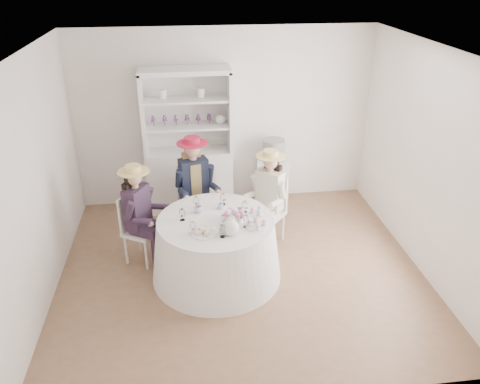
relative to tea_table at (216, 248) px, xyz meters
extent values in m
plane|color=brown|center=(0.31, 0.08, -0.40)|extent=(4.50, 4.50, 0.00)
plane|color=white|center=(0.31, 0.08, 2.30)|extent=(4.50, 4.50, 0.00)
plane|color=silver|center=(0.31, 2.08, 0.95)|extent=(4.50, 0.00, 4.50)
plane|color=silver|center=(0.31, -1.92, 0.95)|extent=(4.50, 0.00, 4.50)
plane|color=silver|center=(-1.94, 0.08, 0.95)|extent=(0.00, 4.50, 4.50)
plane|color=silver|center=(2.56, 0.08, 0.95)|extent=(0.00, 4.50, 4.50)
cone|color=white|center=(0.00, 0.00, -0.01)|extent=(1.58, 1.58, 0.78)
cylinder|color=white|center=(0.00, 0.00, 0.39)|extent=(1.38, 1.38, 0.02)
cube|color=silver|center=(-0.26, 1.83, 0.09)|extent=(1.37, 0.87, 0.96)
cube|color=silver|center=(-0.26, 2.04, 1.16)|extent=(1.23, 0.46, 1.18)
cube|color=silver|center=(-0.26, 1.83, 1.75)|extent=(1.37, 0.87, 0.06)
cube|color=silver|center=(-0.88, 1.83, 1.16)|extent=(0.20, 0.47, 1.18)
cube|color=silver|center=(0.36, 1.83, 1.16)|extent=(0.20, 0.47, 1.18)
cube|color=silver|center=(-0.26, 1.83, 0.94)|extent=(1.27, 0.80, 0.03)
cube|color=silver|center=(-0.26, 1.83, 1.34)|extent=(1.27, 0.80, 0.03)
sphere|color=white|center=(0.23, 1.83, 1.03)|extent=(0.15, 0.15, 0.15)
cube|color=silver|center=(1.03, 1.76, -0.02)|extent=(0.56, 0.56, 0.75)
cylinder|color=black|center=(1.03, 1.76, 0.53)|extent=(0.38, 0.38, 0.33)
cube|color=silver|center=(-0.92, 0.44, 0.03)|extent=(0.52, 0.52, 0.04)
cylinder|color=silver|center=(-0.87, 0.23, -0.19)|extent=(0.03, 0.03, 0.42)
cylinder|color=silver|center=(-0.71, 0.50, -0.19)|extent=(0.03, 0.03, 0.42)
cylinder|color=silver|center=(-1.13, 0.39, -0.19)|extent=(0.03, 0.03, 0.42)
cylinder|color=silver|center=(-0.97, 0.65, -0.19)|extent=(0.03, 0.03, 0.42)
cube|color=silver|center=(-1.07, 0.53, 0.29)|extent=(0.21, 0.33, 0.48)
cube|color=black|center=(-0.94, 0.45, 0.38)|extent=(0.34, 0.39, 0.55)
cube|color=black|center=(-0.87, 0.31, 0.11)|extent=(0.34, 0.27, 0.11)
cylinder|color=black|center=(-0.75, 0.24, -0.18)|extent=(0.10, 0.10, 0.44)
cylinder|color=black|center=(-1.01, 0.26, 0.45)|extent=(0.19, 0.16, 0.26)
cube|color=black|center=(-0.78, 0.46, 0.11)|extent=(0.34, 0.27, 0.11)
cylinder|color=black|center=(-0.66, 0.39, -0.18)|extent=(0.10, 0.10, 0.44)
cylinder|color=black|center=(-0.80, 0.60, 0.45)|extent=(0.19, 0.16, 0.26)
cylinder|color=#D8A889|center=(-0.94, 0.45, 0.68)|extent=(0.09, 0.09, 0.08)
sphere|color=#D8A889|center=(-0.94, 0.45, 0.78)|extent=(0.18, 0.18, 0.18)
sphere|color=black|center=(-0.97, 0.47, 0.77)|extent=(0.18, 0.18, 0.18)
cube|color=black|center=(-1.00, 0.49, 0.55)|extent=(0.18, 0.24, 0.36)
cylinder|color=#DCC46B|center=(-0.94, 0.45, 0.87)|extent=(0.38, 0.38, 0.01)
cylinder|color=#DCC46B|center=(-0.94, 0.45, 0.91)|extent=(0.19, 0.19, 0.08)
cube|color=silver|center=(-0.21, 1.00, 0.07)|extent=(0.51, 0.51, 0.04)
cylinder|color=silver|center=(-0.32, 0.80, -0.17)|extent=(0.04, 0.04, 0.46)
cylinder|color=silver|center=(0.00, 0.89, -0.17)|extent=(0.04, 0.04, 0.46)
cylinder|color=silver|center=(-0.41, 1.12, -0.17)|extent=(0.04, 0.04, 0.46)
cylinder|color=silver|center=(-0.09, 1.21, -0.17)|extent=(0.04, 0.04, 0.46)
cube|color=silver|center=(-0.26, 1.18, 0.35)|extent=(0.39, 0.14, 0.52)
cube|color=#181E30|center=(-0.21, 1.02, 0.45)|extent=(0.41, 0.30, 0.60)
cube|color=tan|center=(-0.21, 1.02, 0.45)|extent=(0.20, 0.26, 0.52)
cube|color=#181E30|center=(-0.26, 0.86, 0.15)|extent=(0.22, 0.38, 0.12)
cylinder|color=#181E30|center=(-0.22, 0.72, -0.16)|extent=(0.10, 0.10, 0.48)
cylinder|color=#181E30|center=(-0.41, 0.92, 0.53)|extent=(0.14, 0.20, 0.28)
cube|color=#181E30|center=(-0.08, 0.91, 0.15)|extent=(0.22, 0.38, 0.12)
cylinder|color=#181E30|center=(-0.05, 0.77, -0.16)|extent=(0.10, 0.10, 0.48)
cylinder|color=#181E30|center=(0.00, 1.04, 0.53)|extent=(0.14, 0.20, 0.28)
cylinder|color=#D8A889|center=(-0.21, 1.02, 0.77)|extent=(0.09, 0.09, 0.08)
sphere|color=#D8A889|center=(-0.21, 1.02, 0.89)|extent=(0.20, 0.20, 0.20)
sphere|color=tan|center=(-0.23, 1.07, 0.87)|extent=(0.20, 0.20, 0.20)
cube|color=tan|center=(-0.24, 1.10, 0.63)|extent=(0.26, 0.15, 0.39)
cylinder|color=#B51B3A|center=(-0.21, 1.02, 0.98)|extent=(0.41, 0.41, 0.01)
cylinder|color=#B51B3A|center=(-0.21, 1.02, 1.02)|extent=(0.21, 0.21, 0.08)
cube|color=silver|center=(0.76, 0.68, 0.04)|extent=(0.54, 0.54, 0.04)
cylinder|color=silver|center=(0.54, 0.67, -0.18)|extent=(0.03, 0.03, 0.42)
cylinder|color=silver|center=(0.78, 0.47, -0.18)|extent=(0.03, 0.03, 0.42)
cylinder|color=silver|center=(0.74, 0.90, -0.18)|extent=(0.03, 0.03, 0.42)
cylinder|color=silver|center=(0.98, 0.70, -0.18)|extent=(0.03, 0.03, 0.42)
cube|color=silver|center=(0.87, 0.81, 0.30)|extent=(0.30, 0.26, 0.48)
cube|color=beige|center=(0.77, 0.70, 0.39)|extent=(0.39, 0.37, 0.56)
cube|color=beige|center=(0.62, 0.65, 0.11)|extent=(0.31, 0.33, 0.12)
cylinder|color=beige|center=(0.53, 0.55, -0.17)|extent=(0.10, 0.10, 0.44)
cylinder|color=beige|center=(0.60, 0.80, 0.46)|extent=(0.17, 0.18, 0.26)
cube|color=beige|center=(0.75, 0.54, 0.11)|extent=(0.31, 0.33, 0.12)
cylinder|color=beige|center=(0.66, 0.44, -0.17)|extent=(0.10, 0.10, 0.44)
cylinder|color=beige|center=(0.90, 0.54, 0.46)|extent=(0.17, 0.18, 0.26)
cylinder|color=#D8A889|center=(0.77, 0.70, 0.69)|extent=(0.09, 0.09, 0.08)
sphere|color=#D8A889|center=(0.77, 0.70, 0.79)|extent=(0.18, 0.18, 0.18)
sphere|color=black|center=(0.80, 0.73, 0.78)|extent=(0.18, 0.18, 0.18)
cube|color=black|center=(0.82, 0.76, 0.55)|extent=(0.22, 0.21, 0.36)
cylinder|color=#DCC46B|center=(0.77, 0.70, 0.88)|extent=(0.38, 0.38, 0.01)
cylinder|color=#DCC46B|center=(0.77, 0.70, 0.92)|extent=(0.19, 0.19, 0.08)
cube|color=silver|center=(-0.06, 1.54, 0.00)|extent=(0.36, 0.36, 0.04)
cylinder|color=silver|center=(0.08, 1.69, -0.20)|extent=(0.03, 0.03, 0.39)
cylinder|color=silver|center=(-0.20, 1.68, -0.20)|extent=(0.03, 0.03, 0.39)
cylinder|color=silver|center=(0.09, 1.40, -0.20)|extent=(0.03, 0.03, 0.39)
cylinder|color=silver|center=(-0.19, 1.40, -0.20)|extent=(0.03, 0.03, 0.39)
cube|color=silver|center=(-0.05, 1.38, 0.24)|extent=(0.34, 0.04, 0.44)
imported|color=white|center=(-0.20, 0.20, 0.44)|extent=(0.10, 0.10, 0.07)
imported|color=white|center=(0.08, 0.27, 0.43)|extent=(0.07, 0.07, 0.06)
imported|color=white|center=(0.30, 0.10, 0.43)|extent=(0.11, 0.11, 0.07)
imported|color=white|center=(0.22, -0.03, 0.43)|extent=(0.31, 0.31, 0.06)
sphere|color=pink|center=(0.26, -0.08, 0.49)|extent=(0.07, 0.07, 0.07)
sphere|color=white|center=(0.23, -0.03, 0.49)|extent=(0.07, 0.07, 0.07)
sphere|color=pink|center=(0.18, -0.02, 0.49)|extent=(0.07, 0.07, 0.07)
sphere|color=white|center=(0.14, -0.05, 0.49)|extent=(0.07, 0.07, 0.07)
sphere|color=pink|center=(0.14, -0.10, 0.49)|extent=(0.07, 0.07, 0.07)
sphere|color=white|center=(0.18, -0.14, 0.49)|extent=(0.07, 0.07, 0.07)
sphere|color=pink|center=(0.23, -0.13, 0.49)|extent=(0.07, 0.07, 0.07)
sphere|color=white|center=(0.14, -0.33, 0.49)|extent=(0.19, 0.19, 0.19)
cylinder|color=white|center=(0.26, -0.33, 0.50)|extent=(0.11, 0.03, 0.09)
cylinder|color=white|center=(0.14, -0.33, 0.58)|extent=(0.04, 0.04, 0.02)
cylinder|color=white|center=(-0.15, -0.30, 0.41)|extent=(0.29, 0.29, 0.01)
cube|color=beige|center=(-0.21, -0.32, 0.43)|extent=(0.07, 0.04, 0.03)
cube|color=beige|center=(-0.15, -0.30, 0.45)|extent=(0.08, 0.06, 0.03)
cube|color=beige|center=(-0.10, -0.28, 0.43)|extent=(0.08, 0.07, 0.03)
cube|color=beige|center=(-0.17, -0.25, 0.45)|extent=(0.08, 0.08, 0.03)
cube|color=beige|center=(-0.12, -0.34, 0.43)|extent=(0.07, 0.08, 0.03)
cylinder|color=white|center=(0.46, -0.22, 0.41)|extent=(0.26, 0.26, 0.01)
cylinder|color=white|center=(0.46, -0.22, 0.49)|extent=(0.02, 0.02, 0.17)
cylinder|color=white|center=(0.46, -0.22, 0.57)|extent=(0.19, 0.19, 0.01)
camera|label=1|loc=(-0.30, -4.75, 3.17)|focal=35.00mm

